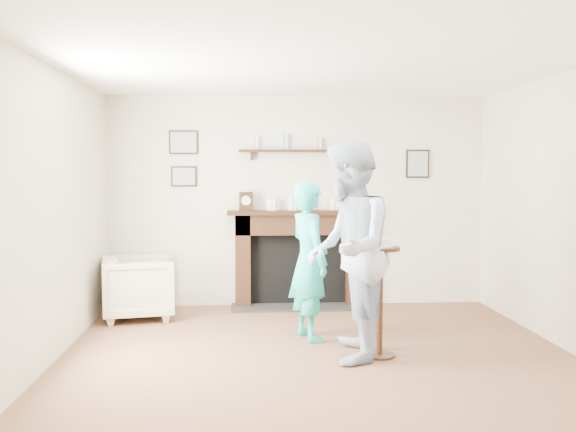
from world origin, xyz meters
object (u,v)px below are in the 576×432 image
object	(u,v)px
man	(348,359)
woman	(309,339)
armchair	(139,318)
pedestal_table	(380,279)

from	to	relation	value
man	woman	world-z (taller)	man
armchair	woman	size ratio (longest dim) A/B	0.50
man	pedestal_table	bearing A→B (deg)	113.13
armchair	woman	distance (m)	2.03
man	woman	size ratio (longest dim) A/B	1.24
man	pedestal_table	size ratio (longest dim) A/B	1.70
armchair	pedestal_table	bearing A→B (deg)	-136.08
armchair	pedestal_table	world-z (taller)	pedestal_table
pedestal_table	armchair	bearing A→B (deg)	145.57
woman	pedestal_table	world-z (taller)	pedestal_table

